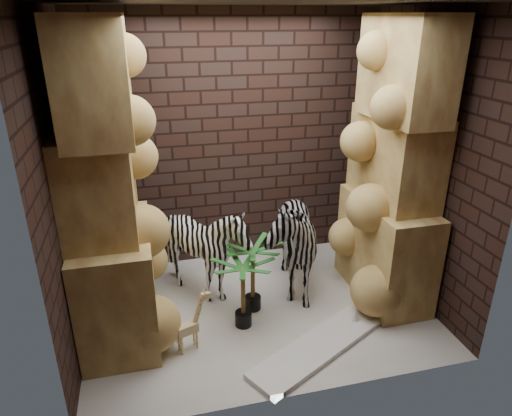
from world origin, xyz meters
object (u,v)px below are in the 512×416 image
object	(u,v)px
zebra_left	(206,254)
giraffe_toy	(187,323)
zebra_right	(286,229)
palm_front	(253,277)
surfboard	(319,346)
palm_back	(243,293)

from	to	relation	value
zebra_left	giraffe_toy	xyz separation A→B (m)	(-0.31, -0.86, -0.22)
zebra_right	palm_front	size ratio (longest dim) A/B	1.83
zebra_left	palm_front	xyz separation A→B (m)	(0.43, -0.37, -0.13)
palm_front	surfboard	bearing A→B (deg)	-59.42
zebra_left	palm_front	distance (m)	0.58
palm_back	surfboard	size ratio (longest dim) A/B	0.48
palm_front	zebra_left	bearing A→B (deg)	139.18
palm_back	zebra_right	bearing A→B (deg)	44.30
zebra_left	surfboard	size ratio (longest dim) A/B	0.73
zebra_left	giraffe_toy	size ratio (longest dim) A/B	1.91
palm_back	surfboard	world-z (taller)	palm_back
palm_back	zebra_left	bearing A→B (deg)	113.38
zebra_right	palm_front	bearing A→B (deg)	-133.63
surfboard	giraffe_toy	bearing A→B (deg)	138.09
palm_front	palm_back	xyz separation A→B (m)	(-0.16, -0.25, -0.02)
giraffe_toy	surfboard	xyz separation A→B (m)	(1.20, -0.29, -0.27)
zebra_right	giraffe_toy	bearing A→B (deg)	-136.26
palm_back	palm_front	bearing A→B (deg)	57.54
zebra_right	palm_front	world-z (taller)	zebra_right
zebra_left	palm_back	xyz separation A→B (m)	(0.27, -0.62, -0.14)
zebra_right	zebra_left	size ratio (longest dim) A/B	1.26
surfboard	palm_back	bearing A→B (deg)	111.26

